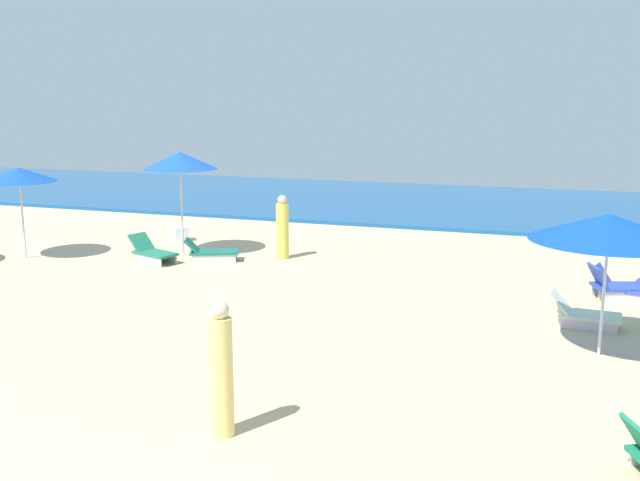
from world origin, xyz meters
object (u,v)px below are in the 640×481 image
Objects in this scene: umbrella_1 at (180,161)px; umbrella_4 at (19,175)px; beachgoer_1 at (222,371)px; cooler_box_1 at (181,234)px; umbrella_0 at (609,227)px; lounge_chair_0_0 at (583,314)px; beachgoer_2 at (282,229)px; lounge_chair_5_1 at (624,288)px; lounge_chair_1_1 at (152,252)px; lounge_chair_5_0 at (617,286)px; lounge_chair_1_0 at (211,252)px.

umbrella_4 is at bearing -155.80° from umbrella_1.
cooler_box_1 is (-6.53, 10.59, -0.63)m from beachgoer_1.
umbrella_1 reaches higher than umbrella_4.
umbrella_0 is 1.43× the size of beachgoer_1.
lounge_chair_0_0 is 2.86× the size of cooler_box_1.
umbrella_4 is at bearing -76.49° from cooler_box_1.
beachgoer_2 is (-7.22, 3.42, 0.54)m from lounge_chair_0_0.
umbrella_4 reaches higher than beachgoer_1.
umbrella_1 is 10.66m from beachgoer_1.
cooler_box_1 is at bearing 94.02° from lounge_chair_5_1.
umbrella_0 is at bearing -23.88° from umbrella_1.
umbrella_0 is 1.75× the size of lounge_chair_5_1.
beachgoer_1 is (5.54, -8.96, -1.65)m from umbrella_1.
lounge_chair_1_1 is at bearing 118.34° from beachgoer_1.
lounge_chair_0_0 is 8.01m from beachgoer_2.
lounge_chair_5_0 is (0.47, 3.52, -1.82)m from umbrella_0.
umbrella_4 reaches higher than lounge_chair_5_1.
lounge_chair_5_1 is at bearing 49.24° from beachgoer_1.
cooler_box_1 is (-11.55, 2.58, -0.08)m from lounge_chair_5_0.
lounge_chair_1_0 is at bearing 6.99° from cooler_box_1.
lounge_chair_5_1 reaches higher than lounge_chair_1_1.
lounge_chair_1_0 is 0.84× the size of beachgoer_1.
lounge_chair_5_0 is at bearing 49.83° from beachgoer_1.
lounge_chair_1_0 is 9.56m from lounge_chair_5_0.
lounge_chair_1_0 is at bearing 109.86° from beachgoer_1.
umbrella_0 is at bearing -135.97° from lounge_chair_1_0.
umbrella_1 is (-9.87, 2.99, 2.25)m from lounge_chair_0_0.
umbrella_0 is 12.80m from cooler_box_1.
lounge_chair_0_0 is 0.96× the size of lounge_chair_5_0.
lounge_chair_5_1 is at bearing -99.58° from lounge_chair_5_0.
lounge_chair_5_1 reaches higher than lounge_chair_1_0.
cooler_box_1 is at bearing -81.19° from beachgoer_2.
umbrella_0 reaches higher than lounge_chair_1_1.
lounge_chair_1_1 is at bearing 10.80° from umbrella_4.
cooler_box_1 is at bearing 71.30° from lounge_chair_0_0.
umbrella_0 is 1.50× the size of beachgoer_2.
beachgoer_2 is at bearing 61.70° from lounge_chair_5_0.
beachgoer_1 is at bearing 148.47° from lounge_chair_0_0.
umbrella_1 is 4.04m from umbrella_4.
umbrella_0 reaches higher than cooler_box_1.
lounge_chair_5_0 is (14.24, 0.70, -1.87)m from umbrella_4.
lounge_chair_0_0 reaches higher than cooler_box_1.
lounge_chair_0_0 is 7.39m from beachgoer_1.
beachgoer_1 reaches higher than lounge_chair_5_1.
beachgoer_2 reaches higher than cooler_box_1.
lounge_chair_5_0 is 0.14m from lounge_chair_5_1.
lounge_chair_5_0 is 11.84m from cooler_box_1.
umbrella_1 is 1.16× the size of umbrella_4.
lounge_chair_1_0 is 1.46m from lounge_chair_1_1.
lounge_chair_1_1 is at bearing -23.04° from cooler_box_1.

